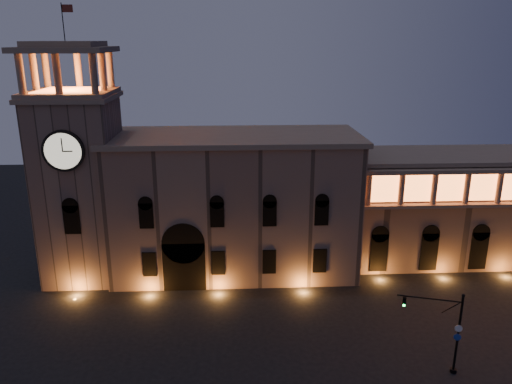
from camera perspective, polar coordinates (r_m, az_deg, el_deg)
ground at (r=47.34m, az=0.44°, el=-20.13°), size 160.00×160.00×0.00m
government_building at (r=62.78m, az=-2.56°, el=-1.36°), size 30.80×12.80×17.60m
clock_tower at (r=63.47m, az=-19.48°, el=1.38°), size 9.80×9.80×32.40m
colonnade_wing at (r=73.55m, az=25.05°, el=-1.39°), size 40.60×11.50×14.50m
traffic_light at (r=48.44m, az=20.97°, el=-14.57°), size 5.53×1.89×7.85m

